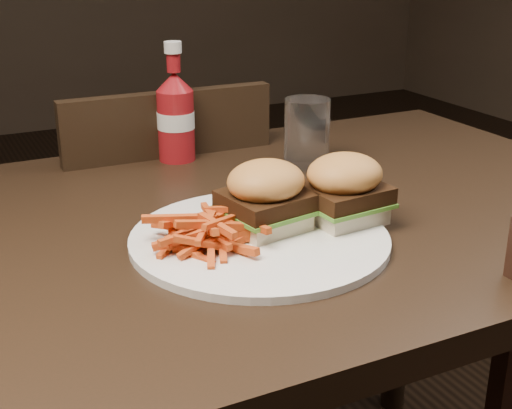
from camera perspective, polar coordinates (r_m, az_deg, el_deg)
name	(u,v)px	position (r m, az deg, el deg)	size (l,w,h in m)	color
dining_table	(267,221)	(1.06, 0.90, -1.34)	(1.20, 0.80, 0.04)	black
chair_far	(149,272)	(1.59, -8.54, -5.38)	(0.41, 0.41, 0.04)	black
plate	(259,239)	(0.93, 0.27, -2.77)	(0.34, 0.34, 0.01)	white
sandwich_half_a	(266,221)	(0.95, 0.78, -1.30)	(0.09, 0.09, 0.02)	beige
sandwich_half_b	(343,212)	(0.99, 6.97, -0.62)	(0.09, 0.09, 0.02)	beige
fries_pile	(209,229)	(0.90, -3.77, -1.98)	(0.12, 0.12, 0.05)	#B01F00
ketchup_bottle	(176,127)	(1.27, -6.41, 6.19)	(0.06, 0.06, 0.13)	maroon
tumbler	(307,134)	(1.24, 4.08, 5.63)	(0.08, 0.08, 0.12)	white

